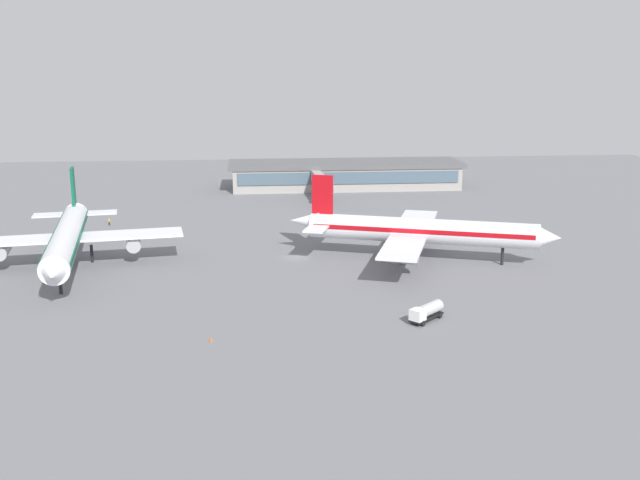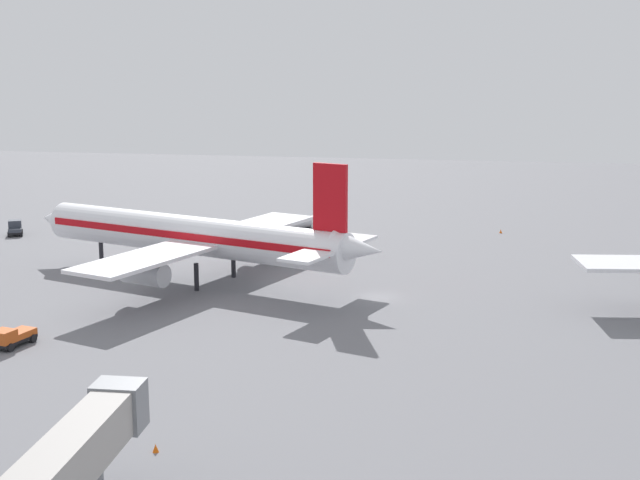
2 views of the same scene
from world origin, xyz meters
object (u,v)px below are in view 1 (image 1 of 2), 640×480
Objects in this scene: airplane_taxiing at (419,231)px; safety_cone_mid_apron at (211,339)px; ground_crew_worker at (109,222)px; safety_cone_near_gate at (327,210)px; pushback_tractor at (430,222)px; fuel_truck at (427,311)px; airplane_at_gate at (67,237)px.

airplane_taxiing is 53.45m from safety_cone_mid_apron.
safety_cone_near_gate is (-51.45, -11.41, -0.55)m from ground_crew_worker.
pushback_tractor is at bearing 90.68° from airplane_taxiing.
fuel_truck is at bearing -170.31° from safety_cone_mid_apron.
ground_crew_worker is (57.88, -68.49, -0.54)m from fuel_truck.
airplane_taxiing is 48.98m from safety_cone_near_gate.
pushback_tractor reaches higher than ground_crew_worker.
ground_crew_worker is at bearing 12.51° from safety_cone_near_gate.
airplane_taxiing is at bearing -143.31° from fuel_truck.
pushback_tractor is (-9.09, -27.61, -4.68)m from airplane_taxiing.
pushback_tractor is at bearing 138.27° from safety_cone_near_gate.
pushback_tractor is 7.85× the size of safety_cone_near_gate.
airplane_at_gate is 35.57m from ground_crew_worker.
safety_cone_mid_apron is (37.06, 38.15, -5.35)m from airplane_taxiing.
safety_cone_mid_apron is (46.15, 65.76, -0.67)m from pushback_tractor.
airplane_taxiing reaches higher than safety_cone_mid_apron.
fuel_truck reaches higher than pushback_tractor.
safety_cone_mid_apron is (-27.68, 38.52, -5.43)m from airplane_at_gate.
pushback_tractor is 2.82× the size of ground_crew_worker.
safety_cone_near_gate is (21.75, -19.40, -0.67)m from pushback_tractor.
airplane_at_gate is 1.04× the size of airplane_taxiing.
airplane_at_gate is at bearing -72.20° from fuel_truck.
airplane_at_gate reaches higher than safety_cone_mid_apron.
airplane_taxiing is 29.45m from pushback_tractor.
fuel_truck is (6.23, 32.89, -4.26)m from airplane_taxiing.
airplane_at_gate is 10.97× the size of pushback_tractor.
airplane_taxiing reaches higher than safety_cone_near_gate.
airplane_at_gate reaches higher than airplane_taxiing.
ground_crew_worker is 2.78× the size of safety_cone_mid_apron.
fuel_truck is 1.26× the size of pushback_tractor.
airplane_taxiing is at bearing 105.08° from safety_cone_near_gate.
ground_crew_worker is (73.20, -7.99, -0.12)m from pushback_tractor.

